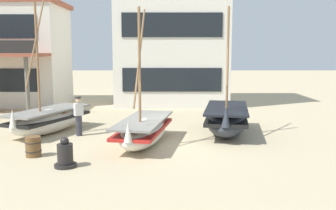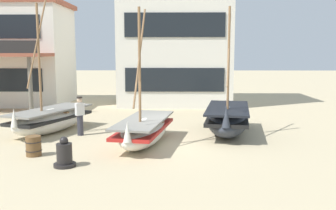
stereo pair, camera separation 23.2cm
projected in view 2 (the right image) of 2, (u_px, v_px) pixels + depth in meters
ground_plane at (168, 144)px, 14.83m from camera, size 120.00×120.00×0.00m
fishing_boat_near_left at (50, 119)px, 16.85m from camera, size 3.02×4.70×6.35m
fishing_boat_centre_large at (144, 130)px, 14.64m from camera, size 2.28×4.69×5.20m
fishing_boat_far_right at (228, 119)px, 16.48m from camera, size 2.48×4.77×5.43m
fisherman_by_hull at (80, 116)px, 16.22m from camera, size 0.42×0.39×1.68m
capstan_winch at (64, 155)px, 11.84m from camera, size 0.70×0.70×0.96m
wooden_barrel at (34, 146)px, 13.06m from camera, size 0.56×0.56×0.70m
harbor_building_main at (175, 28)px, 25.85m from camera, size 7.69×5.73×10.43m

